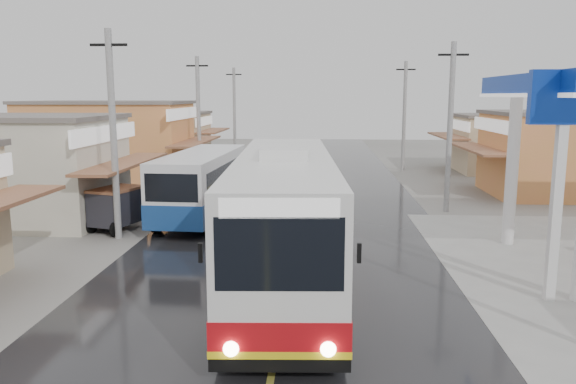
% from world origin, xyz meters
% --- Properties ---
extents(ground, '(120.00, 120.00, 0.00)m').
position_xyz_m(ground, '(0.00, 0.00, 0.00)').
color(ground, slate).
rests_on(ground, ground).
extents(road, '(12.00, 90.00, 0.02)m').
position_xyz_m(road, '(0.00, 15.00, 0.01)').
color(road, black).
rests_on(road, ground).
extents(centre_line, '(0.15, 90.00, 0.01)m').
position_xyz_m(centre_line, '(0.00, 15.00, 0.02)').
color(centre_line, '#D8CC4C').
rests_on(centre_line, road).
extents(shopfronts_left, '(11.00, 44.00, 5.20)m').
position_xyz_m(shopfronts_left, '(-13.00, 18.00, 0.00)').
color(shopfronts_left, tan).
rests_on(shopfronts_left, ground).
extents(utility_poles_left, '(1.60, 50.00, 8.00)m').
position_xyz_m(utility_poles_left, '(-7.00, 16.00, 0.00)').
color(utility_poles_left, gray).
rests_on(utility_poles_left, ground).
extents(utility_poles_right, '(1.60, 36.00, 8.00)m').
position_xyz_m(utility_poles_right, '(7.00, 15.00, 0.00)').
color(utility_poles_right, gray).
rests_on(utility_poles_right, ground).
extents(coach_bus, '(3.57, 13.26, 4.10)m').
position_xyz_m(coach_bus, '(-0.14, 4.43, 1.98)').
color(coach_bus, silver).
rests_on(coach_bus, road).
extents(second_bus, '(2.84, 9.04, 2.96)m').
position_xyz_m(second_bus, '(-4.49, 12.99, 1.60)').
color(second_bus, silver).
rests_on(second_bus, road).
extents(cyclist, '(0.94, 1.86, 1.92)m').
position_xyz_m(cyclist, '(-4.79, 11.91, 0.63)').
color(cyclist, black).
rests_on(cyclist, ground).
extents(tricycle_near, '(2.11, 2.68, 1.80)m').
position_xyz_m(tricycle_near, '(-7.50, 10.23, 1.03)').
color(tricycle_near, '#26262D').
rests_on(tricycle_near, ground).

